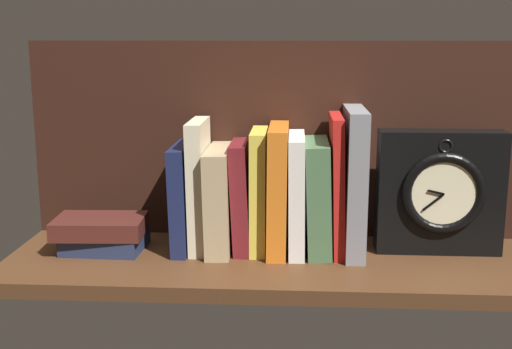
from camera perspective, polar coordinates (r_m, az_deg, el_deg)
The scene contains 14 objects.
ground_plane at distance 114.50cm, azimuth 1.39°, elevation -7.88°, with size 92.26×29.36×2.50cm, color #4C2D19.
back_panel at distance 123.22cm, azimuth 1.68°, elevation 3.02°, with size 92.26×1.20×36.87cm, color black.
book_navy_bierce at distance 117.85cm, azimuth -6.41°, elevation -1.95°, with size 2.70×14.82×18.82cm, color #192147.
book_cream_twain at distance 116.86cm, azimuth -4.98°, elevation -0.93°, with size 2.73×13.28×23.22cm, color beige.
book_tan_shortstories at distance 116.95cm, azimuth -3.15°, elevation -2.13°, with size 4.14×16.57×18.30cm, color tan.
book_maroon_dawkins at distance 116.44cm, azimuth -1.27°, elevation -1.90°, with size 2.93×12.37×19.41cm, color maroon.
book_yellow_seinlanguage at distance 115.97cm, azimuth 0.27°, elevation -1.40°, with size 2.76×12.49×21.58cm, color gold.
book_orange_pandolfini at distance 115.75cm, azimuth 1.93°, elevation -1.25°, with size 3.34×16.16×22.32cm, color orange.
book_white_catcher at distance 115.90cm, azimuth 3.58°, elevation -1.65°, with size 2.74×15.59×20.75cm, color silver.
book_green_romantic at distance 116.09cm, azimuth 5.41°, elevation -1.91°, with size 4.11×15.25×19.74cm, color #476B44.
book_red_requiem at distance 115.73cm, azimuth 7.08°, elevation -0.84°, with size 1.94×14.16×24.29cm, color red.
book_gray_chess at distance 115.83cm, azimuth 8.54°, elevation -0.57°, with size 3.36×16.85×25.48cm, color gray.
framed_clock at distance 118.56cm, azimuth 15.78°, elevation -1.49°, with size 21.72×6.76×21.72cm.
book_stack_side at distance 120.17cm, azimuth -13.27°, elevation -5.02°, with size 16.08×11.96×6.18cm.
Camera 1 is at (3.79, -107.54, 37.87)cm, focal length 45.77 mm.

